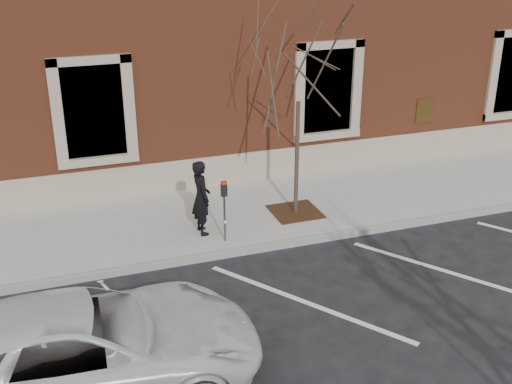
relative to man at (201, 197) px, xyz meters
name	(u,v)px	position (x,y,z in m)	size (l,w,h in m)	color
ground	(265,249)	(1.13, -0.96, -0.99)	(120.00, 120.00, 0.00)	#28282B
sidewalk_near	(240,214)	(1.13, 0.79, -0.91)	(40.00, 3.50, 0.15)	#BBB9AF
curb_near	(266,247)	(1.13, -1.01, -0.91)	(40.00, 0.12, 0.15)	#9E9E99
parking_stripes	(306,302)	(1.13, -3.16, -0.99)	(28.00, 4.40, 0.01)	silver
building_civic	(177,13)	(1.13, 6.79, 3.01)	(40.00, 8.62, 8.00)	brown
man	(201,197)	(0.00, 0.00, 0.00)	(0.61, 0.40, 1.68)	black
parking_meter	(224,200)	(0.36, -0.56, 0.12)	(0.13, 0.10, 1.38)	#595B60
tree_grate	(295,212)	(2.35, 0.30, -0.82)	(1.11, 1.11, 0.03)	#412514
sapling	(299,69)	(2.35, 0.30, 2.57)	(2.92, 2.92, 4.87)	#45342A
white_truck	(80,349)	(-2.94, -4.27, -0.24)	(2.47, 5.35, 1.49)	silver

